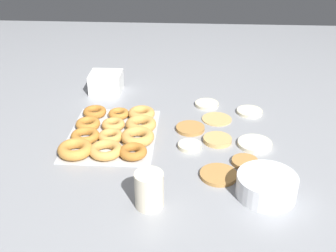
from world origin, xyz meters
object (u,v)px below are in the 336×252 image
(pancake_6, at_px, (206,104))
(paper_cup, at_px, (148,190))
(pancake_3, at_px, (249,112))
(pancake_8, at_px, (216,140))
(container_stack, at_px, (105,82))
(pancake_0, at_px, (254,144))
(pancake_1, at_px, (216,119))
(batter_bowl, at_px, (265,186))
(pancake_4, at_px, (189,146))
(pancake_5, at_px, (244,162))
(pancake_7, at_px, (190,128))
(pancake_2, at_px, (217,175))
(donut_tray, at_px, (113,133))

(pancake_6, height_order, paper_cup, paper_cup)
(pancake_3, distance_m, pancake_6, 0.17)
(pancake_6, distance_m, pancake_8, 0.29)
(pancake_3, relative_size, container_stack, 0.74)
(pancake_0, relative_size, container_stack, 0.87)
(pancake_1, bearing_deg, batter_bowl, 14.73)
(container_stack, relative_size, paper_cup, 1.29)
(pancake_4, bearing_deg, container_stack, -140.40)
(pancake_4, distance_m, pancake_5, 0.20)
(pancake_7, bearing_deg, pancake_6, 163.40)
(pancake_5, relative_size, pancake_6, 0.89)
(pancake_8, distance_m, paper_cup, 0.41)
(pancake_2, bearing_deg, pancake_1, 178.47)
(pancake_2, distance_m, pancake_8, 0.21)
(pancake_1, relative_size, pancake_5, 1.34)
(pancake_8, relative_size, paper_cup, 0.94)
(pancake_6, bearing_deg, pancake_7, -16.60)
(pancake_6, bearing_deg, pancake_3, 71.34)
(pancake_8, bearing_deg, donut_tray, -91.37)
(pancake_2, bearing_deg, pancake_8, 178.55)
(donut_tray, distance_m, batter_bowl, 0.57)
(pancake_2, xyz_separation_m, pancake_6, (-0.49, -0.03, 0.00))
(donut_tray, distance_m, container_stack, 0.40)
(pancake_2, distance_m, pancake_4, 0.18)
(pancake_0, xyz_separation_m, container_stack, (-0.42, -0.59, 0.04))
(pancake_2, bearing_deg, pancake_0, 145.13)
(pancake_7, relative_size, batter_bowl, 0.61)
(pancake_6, distance_m, container_stack, 0.45)
(pancake_2, xyz_separation_m, pancake_5, (-0.07, 0.09, 0.00))
(batter_bowl, bearing_deg, pancake_5, -164.78)
(pancake_0, xyz_separation_m, pancake_6, (-0.30, -0.16, -0.00))
(pancake_2, bearing_deg, pancake_7, -163.00)
(pancake_5, bearing_deg, pancake_4, -116.66)
(pancake_0, height_order, pancake_6, same)
(pancake_4, relative_size, pancake_8, 0.82)
(batter_bowl, bearing_deg, pancake_3, 178.79)
(pancake_5, xyz_separation_m, container_stack, (-0.53, -0.54, 0.04))
(donut_tray, relative_size, batter_bowl, 2.31)
(pancake_2, xyz_separation_m, batter_bowl, (0.08, 0.13, 0.03))
(pancake_1, xyz_separation_m, pancake_5, (0.30, 0.08, 0.00))
(pancake_2, relative_size, pancake_4, 1.41)
(pancake_7, xyz_separation_m, donut_tray, (0.07, -0.27, 0.01))
(pancake_1, xyz_separation_m, donut_tray, (0.15, -0.37, 0.01))
(pancake_5, relative_size, pancake_8, 0.86)
(donut_tray, height_order, container_stack, container_stack)
(pancake_7, xyz_separation_m, container_stack, (-0.32, -0.37, 0.04))
(pancake_2, relative_size, donut_tray, 0.29)
(donut_tray, bearing_deg, paper_cup, 24.17)
(pancake_4, xyz_separation_m, pancake_5, (0.09, 0.17, 0.00))
(pancake_3, xyz_separation_m, pancake_6, (-0.06, -0.16, 0.00))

